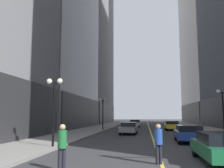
{
  "coord_description": "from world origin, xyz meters",
  "views": [
    {
      "loc": [
        -0.67,
        -5.35,
        2.06
      ],
      "look_at": [
        -5.46,
        30.92,
        6.71
      ],
      "focal_mm": 39.85,
      "sensor_mm": 36.0,
      "label": 1
    }
  ],
  "objects": [
    {
      "name": "sidewalk_left",
      "position": [
        -8.25,
        35.0,
        0.07
      ],
      "size": [
        4.5,
        78.0,
        0.15
      ],
      "primitive_type": "cube",
      "color": "gray",
      "rests_on": "ground"
    },
    {
      "name": "street_lamp_left_far",
      "position": [
        -6.4,
        28.51,
        3.26
      ],
      "size": [
        1.06,
        0.36,
        4.43
      ],
      "color": "black",
      "rests_on": "ground"
    },
    {
      "name": "car_silver",
      "position": [
        -2.54,
        41.04,
        0.72
      ],
      "size": [
        2.1,
        4.61,
        1.32
      ],
      "color": "#B7B7BC",
      "rests_on": "ground"
    },
    {
      "name": "pedestrian_in_blue_hoodie",
      "position": [
        -0.11,
        5.67,
        1.0
      ],
      "size": [
        0.46,
        0.46,
        1.71
      ],
      "color": "black",
      "rests_on": "ground"
    },
    {
      "name": "ground_plane",
      "position": [
        0.0,
        35.0,
        0.0
      ],
      "size": [
        200.0,
        200.0,
        0.0
      ],
      "primitive_type": "plane",
      "color": "#38383A"
    },
    {
      "name": "sidewalk_right",
      "position": [
        8.25,
        35.0,
        0.07
      ],
      "size": [
        4.5,
        78.0,
        0.15
      ],
      "primitive_type": "cube",
      "color": "gray",
      "rests_on": "ground"
    },
    {
      "name": "car_green",
      "position": [
        2.62,
        6.25,
        0.72
      ],
      "size": [
        1.97,
        4.62,
        1.32
      ],
      "color": "#196038",
      "rests_on": "ground"
    },
    {
      "name": "lane_centre_stripe",
      "position": [
        0.0,
        35.0,
        0.0
      ],
      "size": [
        0.16,
        70.0,
        0.01
      ],
      "primitive_type": "cube",
      "color": "#E5D64C",
      "rests_on": "ground"
    },
    {
      "name": "street_lamp_right_mid",
      "position": [
        6.4,
        18.45,
        3.26
      ],
      "size": [
        1.06,
        0.36,
        4.43
      ],
      "color": "black",
      "rests_on": "ground"
    },
    {
      "name": "car_yellow",
      "position": [
        3.09,
        31.33,
        0.72
      ],
      "size": [
        2.0,
        4.8,
        1.32
      ],
      "color": "yellow",
      "rests_on": "ground"
    },
    {
      "name": "street_lamp_left_near",
      "position": [
        -6.4,
        9.84,
        3.26
      ],
      "size": [
        1.06,
        0.36,
        4.43
      ],
      "color": "black",
      "rests_on": "ground"
    },
    {
      "name": "car_blue",
      "position": [
        2.65,
        14.7,
        0.72
      ],
      "size": [
        2.12,
        4.51,
        1.32
      ],
      "color": "navy",
      "rests_on": "ground"
    },
    {
      "name": "pedestrian_in_green_parka",
      "position": [
        -3.79,
        3.88,
        1.01
      ],
      "size": [
        0.47,
        0.47,
        1.74
      ],
      "color": "black",
      "rests_on": "ground"
    },
    {
      "name": "car_grey",
      "position": [
        -2.48,
        22.68,
        0.72
      ],
      "size": [
        1.89,
        4.48,
        1.32
      ],
      "color": "slate",
      "rests_on": "ground"
    }
  ]
}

